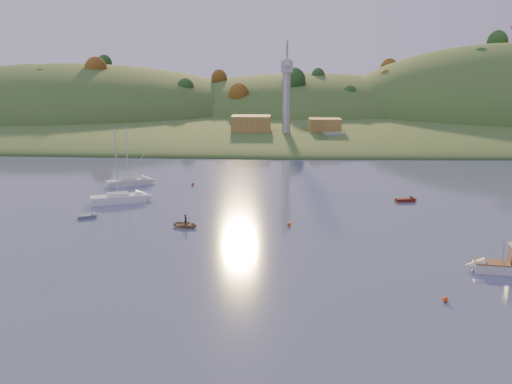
{
  "coord_description": "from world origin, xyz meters",
  "views": [
    {
      "loc": [
        1.12,
        -39.57,
        21.38
      ],
      "look_at": [
        -2.48,
        36.12,
        4.41
      ],
      "focal_mm": 40.0,
      "sensor_mm": 36.0,
      "label": 1
    }
  ],
  "objects_px": {
    "fishing_boat": "(498,264)",
    "canoe": "(186,225)",
    "sailboat_far": "(118,198)",
    "sailboat_near": "(128,182)",
    "red_tender": "(409,200)",
    "grey_dinghy": "(90,216)"
  },
  "relations": [
    {
      "from": "sailboat_near",
      "to": "canoe",
      "type": "relative_size",
      "value": 3.09
    },
    {
      "from": "fishing_boat",
      "to": "red_tender",
      "type": "xyz_separation_m",
      "value": [
        -2.45,
        31.74,
        -0.67
      ]
    },
    {
      "from": "sailboat_far",
      "to": "grey_dinghy",
      "type": "height_order",
      "value": "sailboat_far"
    },
    {
      "from": "fishing_boat",
      "to": "canoe",
      "type": "distance_m",
      "value": 38.83
    },
    {
      "from": "red_tender",
      "to": "sailboat_near",
      "type": "bearing_deg",
      "value": 156.42
    },
    {
      "from": "fishing_boat",
      "to": "sailboat_far",
      "type": "distance_m",
      "value": 56.5
    },
    {
      "from": "sailboat_far",
      "to": "grey_dinghy",
      "type": "distance_m",
      "value": 9.33
    },
    {
      "from": "fishing_boat",
      "to": "grey_dinghy",
      "type": "xyz_separation_m",
      "value": [
        -50.12,
        19.45,
        -0.7
      ]
    },
    {
      "from": "sailboat_near",
      "to": "grey_dinghy",
      "type": "xyz_separation_m",
      "value": [
        0.51,
        -22.32,
        -0.49
      ]
    },
    {
      "from": "canoe",
      "to": "red_tender",
      "type": "relative_size",
      "value": 0.93
    },
    {
      "from": "fishing_boat",
      "to": "sailboat_far",
      "type": "bearing_deg",
      "value": -21.53
    },
    {
      "from": "sailboat_far",
      "to": "canoe",
      "type": "distance_m",
      "value": 18.65
    },
    {
      "from": "red_tender",
      "to": "grey_dinghy",
      "type": "height_order",
      "value": "red_tender"
    },
    {
      "from": "fishing_boat",
      "to": "sailboat_near",
      "type": "distance_m",
      "value": 65.63
    },
    {
      "from": "grey_dinghy",
      "to": "sailboat_far",
      "type": "bearing_deg",
      "value": 56.77
    },
    {
      "from": "grey_dinghy",
      "to": "fishing_boat",
      "type": "bearing_deg",
      "value": -45.67
    },
    {
      "from": "fishing_boat",
      "to": "canoe",
      "type": "xyz_separation_m",
      "value": [
        -35.69,
        15.29,
        -0.56
      ]
    },
    {
      "from": "sailboat_near",
      "to": "canoe",
      "type": "distance_m",
      "value": 30.4
    },
    {
      "from": "sailboat_near",
      "to": "grey_dinghy",
      "type": "relative_size",
      "value": 3.58
    },
    {
      "from": "sailboat_near",
      "to": "red_tender",
      "type": "relative_size",
      "value": 2.87
    },
    {
      "from": "fishing_boat",
      "to": "red_tender",
      "type": "height_order",
      "value": "fishing_boat"
    },
    {
      "from": "canoe",
      "to": "grey_dinghy",
      "type": "relative_size",
      "value": 1.16
    }
  ]
}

